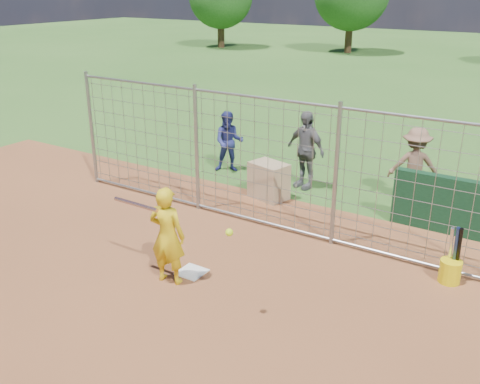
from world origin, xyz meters
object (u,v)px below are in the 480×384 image
Objects in this scene: bystander_b at (305,150)px; equipment_bin at (269,181)px; bystander_a at (229,142)px; bystander_c at (414,166)px; bucket_with_bats at (451,268)px; batter at (167,236)px.

equipment_bin is (-0.36, -1.03, -0.50)m from bystander_b.
bystander_c is (4.44, 0.39, 0.06)m from bystander_a.
bucket_with_bats is at bearing -5.95° from equipment_bin.
batter reaches higher than equipment_bin.
bystander_b is 2.24× the size of equipment_bin.
bystander_b is (2.09, -0.02, 0.14)m from bystander_a.
batter is 5.41m from bystander_a.
bystander_c is 2.05× the size of equipment_bin.
bystander_b reaches higher than bucket_with_bats.
batter is 4.94m from bystander_b.
bystander_b is 1.20m from equipment_bin.
bystander_b reaches higher than batter.
bucket_with_bats reaches higher than equipment_bin.
batter is 1.05× the size of bystander_a.
bystander_a is at bearing 163.42° from equipment_bin.
bystander_b is 4.66m from bucket_with_bats.
equipment_bin is (1.73, -1.05, -0.36)m from bystander_a.
batter is 3.95m from equipment_bin.
bystander_c is at bearing 116.04° from bucket_with_bats.
bucket_with_bats is at bearing 97.09° from bystander_c.
equipment_bin is at bearing -94.51° from batter.
bystander_c is (2.35, 0.41, -0.07)m from bystander_b.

